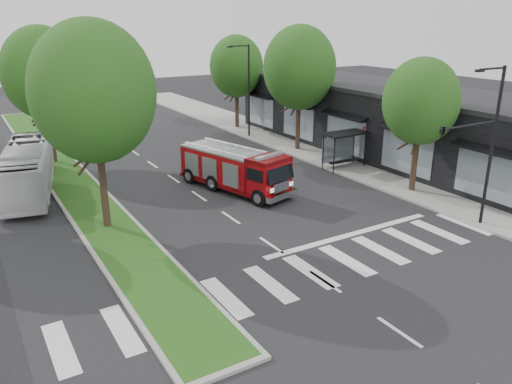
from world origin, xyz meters
The scene contains 14 objects.
ground centered at (0.00, 0.00, 0.00)m, with size 140.00×140.00×0.00m, color black.
sidewalk_right centered at (12.50, 10.00, 0.07)m, with size 5.00×80.00×0.15m, color gray.
median centered at (-6.00, 18.00, 0.08)m, with size 3.00×50.00×0.15m.
storefront_row centered at (17.00, 10.00, 2.50)m, with size 8.00×30.00×5.00m, color black.
bus_shelter centered at (11.20, 8.15, 2.04)m, with size 3.20×1.60×2.61m.
tree_right_near centered at (11.50, 2.00, 5.51)m, with size 4.40×4.40×8.05m.
tree_right_mid centered at (11.50, 14.00, 6.49)m, with size 5.60×5.60×9.72m.
tree_right_far centered at (11.50, 24.00, 5.84)m, with size 5.00×5.00×8.73m.
tree_median_near centered at (-6.00, 6.00, 6.81)m, with size 5.80×5.80×10.16m.
tree_median_far centered at (-6.00, 20.00, 6.49)m, with size 5.60×5.60×9.72m.
streetlight_right_near centered at (9.61, -3.50, 4.67)m, with size 4.08×0.22×8.00m.
streetlight_right_far centered at (10.35, 20.00, 4.48)m, with size 2.11×0.20×8.00m.
fire_engine centered at (2.40, 7.93, 1.32)m, with size 4.41×8.31×2.76m.
city_bus centered at (-8.50, 14.02, 1.45)m, with size 2.44×10.44×2.91m, color silver.
Camera 1 is at (-11.58, -17.81, 10.02)m, focal length 35.00 mm.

